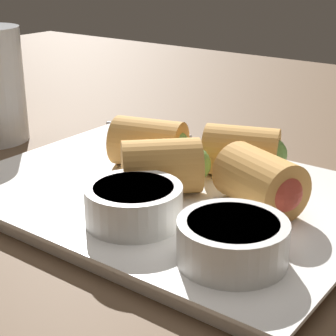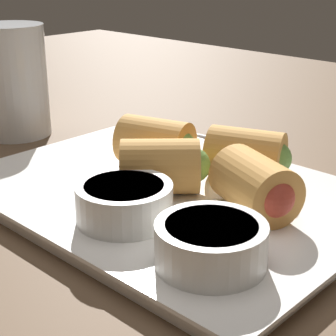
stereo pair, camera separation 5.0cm
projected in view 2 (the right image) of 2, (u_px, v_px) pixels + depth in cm
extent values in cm
cube|color=brown|center=(149.00, 214.00, 48.25)|extent=(180.00, 140.00, 2.00)
cube|color=white|center=(168.00, 198.00, 47.50)|extent=(32.12, 23.53, 1.20)
cube|color=white|center=(168.00, 190.00, 47.22)|extent=(33.41, 24.47, 0.30)
cylinder|color=#D19347|center=(255.00, 185.00, 42.01)|extent=(7.59, 6.59, 4.53)
sphere|color=#B23D2D|center=(274.00, 197.00, 39.89)|extent=(2.94, 2.94, 2.94)
cylinder|color=#D19347|center=(155.00, 143.00, 51.23)|extent=(7.36, 6.09, 4.53)
sphere|color=#6B9E47|center=(180.00, 147.00, 50.15)|extent=(2.94, 2.94, 2.94)
cylinder|color=#D19347|center=(246.00, 155.00, 48.25)|extent=(7.55, 6.48, 4.53)
sphere|color=#6B9E47|center=(274.00, 158.00, 47.34)|extent=(2.94, 2.94, 2.94)
cylinder|color=#D19347|center=(162.00, 166.00, 45.79)|extent=(7.71, 7.69, 4.53)
sphere|color=#56843D|center=(193.00, 165.00, 45.83)|extent=(2.94, 2.94, 2.94)
cylinder|color=silver|center=(124.00, 202.00, 41.12)|extent=(7.16, 7.16, 2.82)
cylinder|color=maroon|center=(124.00, 188.00, 40.70)|extent=(5.87, 5.87, 0.51)
cylinder|color=silver|center=(211.00, 244.00, 35.25)|extent=(7.16, 7.16, 2.82)
cylinder|color=#DBBC89|center=(211.00, 228.00, 34.83)|extent=(5.87, 5.87, 0.51)
cylinder|color=silver|center=(167.00, 129.00, 66.82)|extent=(11.48, 2.14, 0.50)
ellipsoid|color=silver|center=(250.00, 143.00, 60.78)|extent=(4.09, 3.36, 1.29)
cylinder|color=silver|center=(13.00, 81.00, 63.74)|extent=(7.76, 7.76, 12.61)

